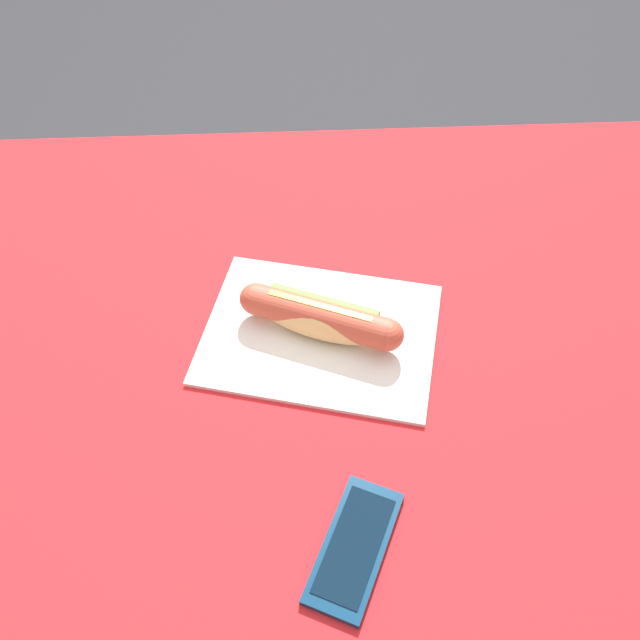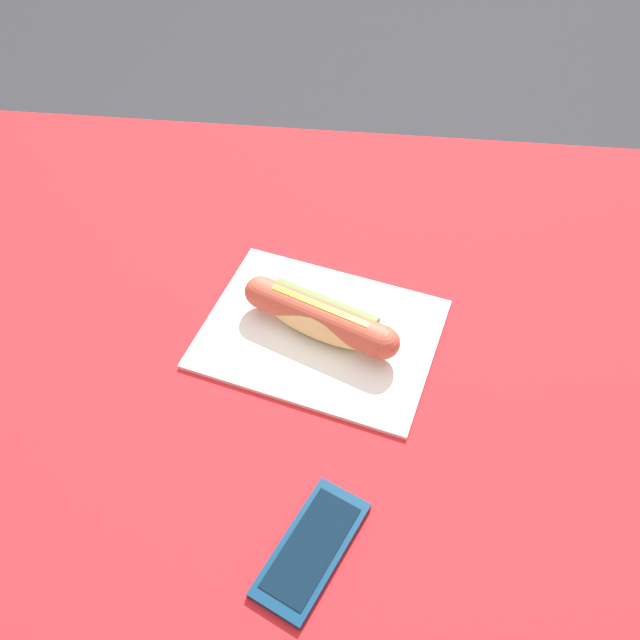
{
  "view_description": "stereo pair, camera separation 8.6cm",
  "coord_description": "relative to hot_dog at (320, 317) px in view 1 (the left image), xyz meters",
  "views": [
    {
      "loc": [
        0.01,
        -0.53,
        1.42
      ],
      "look_at": [
        0.04,
        0.02,
        0.77
      ],
      "focal_mm": 38.28,
      "sensor_mm": 36.0,
      "label": 1
    },
    {
      "loc": [
        0.1,
        -0.53,
        1.42
      ],
      "look_at": [
        0.04,
        0.02,
        0.77
      ],
      "focal_mm": 38.28,
      "sensor_mm": 36.0,
      "label": 2
    }
  ],
  "objects": [
    {
      "name": "paper_wrapper",
      "position": [
        -0.0,
        -0.0,
        -0.03
      ],
      "size": [
        0.34,
        0.29,
        0.01
      ],
      "primitive_type": "cube",
      "rotation": [
        0.0,
        0.0,
        -0.25
      ],
      "color": "silver",
      "rests_on": "dining_table"
    },
    {
      "name": "dining_table",
      "position": [
        -0.04,
        -0.02,
        -0.15
      ],
      "size": [
        1.25,
        0.95,
        0.74
      ],
      "color": "brown",
      "rests_on": "ground"
    },
    {
      "name": "hot_dog",
      "position": [
        0.0,
        0.0,
        0.0
      ],
      "size": [
        0.2,
        0.11,
        0.05
      ],
      "color": "#E5BC75",
      "rests_on": "paper_wrapper"
    },
    {
      "name": "cell_phone",
      "position": [
        0.02,
        -0.28,
        -0.03
      ],
      "size": [
        0.12,
        0.16,
        0.01
      ],
      "color": "#0A2D4C",
      "rests_on": "dining_table"
    },
    {
      "name": "ground_plane",
      "position": [
        -0.04,
        -0.02,
        -0.77
      ],
      "size": [
        6.0,
        6.0,
        0.0
      ],
      "primitive_type": "plane",
      "color": "#2D2D33",
      "rests_on": "ground"
    }
  ]
}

